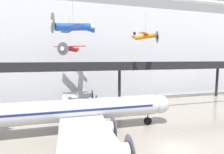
{
  "coord_description": "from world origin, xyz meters",
  "views": [
    {
      "loc": [
        -13.15,
        -17.8,
        11.11
      ],
      "look_at": [
        -5.87,
        8.93,
        8.18
      ],
      "focal_mm": 28.0,
      "sensor_mm": 36.0,
      "label": 1
    }
  ],
  "objects": [
    {
      "name": "stanchion_barrier",
      "position": [
        3.41,
        3.54,
        0.33
      ],
      "size": [
        0.36,
        0.36,
        1.08
      ],
      "color": "#B2B5BA",
      "rests_on": "ground"
    },
    {
      "name": "suspended_plane_blue_trainer",
      "position": [
        -11.53,
        13.14,
        16.42
      ],
      "size": [
        7.69,
        9.2,
        5.55
      ],
      "rotation": [
        0.0,
        0.0,
        3.4
      ],
      "color": "#1E4CAD"
    },
    {
      "name": "suspended_plane_orange_highwing",
      "position": [
        3.37,
        16.23,
        15.74
      ],
      "size": [
        5.7,
        5.73,
        6.42
      ],
      "rotation": [
        0.0,
        0.0,
        5.52
      ],
      "color": "orange"
    },
    {
      "name": "mezzanine_walkway",
      "position": [
        0.0,
        22.42,
        8.68
      ],
      "size": [
        110.0,
        3.2,
        10.35
      ],
      "color": "black",
      "rests_on": "ground"
    },
    {
      "name": "suspended_plane_red_highwing",
      "position": [
        -11.78,
        23.43,
        13.38
      ],
      "size": [
        7.17,
        6.58,
        8.81
      ],
      "rotation": [
        0.0,
        0.0,
        4.12
      ],
      "color": "red"
    },
    {
      "name": "hangar_back_wall",
      "position": [
        0.0,
        30.19,
        12.72
      ],
      "size": [
        140.0,
        3.0,
        25.45
      ],
      "color": "silver",
      "rests_on": "ground"
    },
    {
      "name": "airliner_silver_main",
      "position": [
        -11.96,
        8.15,
        3.37
      ],
      "size": [
        32.15,
        36.17,
        9.48
      ],
      "rotation": [
        0.0,
        0.0,
        -0.01
      ],
      "color": "#B7BABF",
      "rests_on": "ground"
    },
    {
      "name": "ground_plane",
      "position": [
        0.0,
        0.0,
        0.0
      ],
      "size": [
        260.0,
        260.0,
        0.0
      ],
      "primitive_type": "plane",
      "color": "gray"
    }
  ]
}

